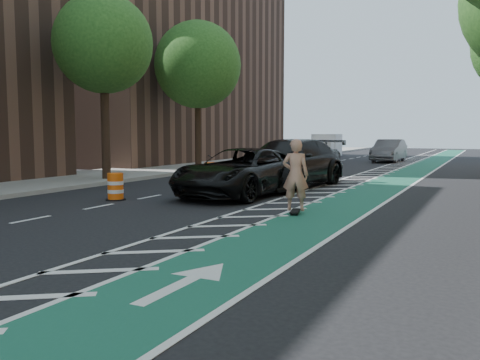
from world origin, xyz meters
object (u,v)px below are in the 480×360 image
Objects in this scene: skateboarder at (295,175)px; suv_near at (242,172)px; suv_far at (288,163)px; barrel_a at (116,187)px.

skateboarder reaches higher than suv_near.
suv_far is (0.46, 3.14, 0.13)m from suv_near.
skateboarder is 6.53m from suv_far.
suv_far is 6.93m from barrel_a.
skateboarder is 0.29× the size of suv_far.
suv_far is at bearing 59.64° from barrel_a.
skateboarder is 0.33× the size of suv_near.
suv_near is at bearing -91.80° from suv_far.
suv_far is (-2.52, 6.02, -0.11)m from skateboarder.
suv_near is 3.17m from suv_far.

